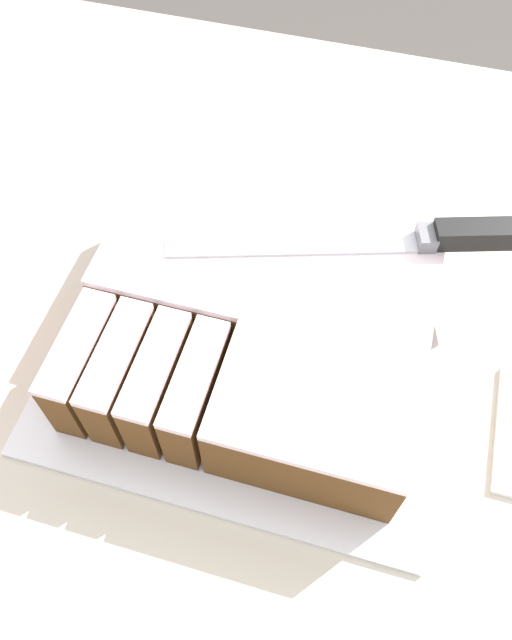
# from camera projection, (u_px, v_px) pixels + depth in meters

# --- Properties ---
(ground_plane) EXTENTS (8.00, 8.00, 0.00)m
(ground_plane) POSITION_uv_depth(u_px,v_px,m) (230.00, 571.00, 1.34)
(ground_plane) COLOR #4C4742
(countertop) EXTENTS (1.40, 1.10, 0.90)m
(countertop) POSITION_uv_depth(u_px,v_px,m) (220.00, 512.00, 0.96)
(countertop) COLOR beige
(countertop) RESTS_ON ground_plane
(cake_board) EXTENTS (0.36, 0.34, 0.01)m
(cake_board) POSITION_uv_depth(u_px,v_px,m) (256.00, 344.00, 0.60)
(cake_board) COLOR silver
(cake_board) RESTS_ON countertop
(cake) EXTENTS (0.30, 0.27, 0.08)m
(cake) POSITION_uv_depth(u_px,v_px,m) (261.00, 318.00, 0.57)
(cake) COLOR brown
(cake) RESTS_ON cake_board
(knife) EXTENTS (0.32, 0.12, 0.02)m
(knife) POSITION_uv_depth(u_px,v_px,m) (433.00, 237.00, 0.56)
(knife) COLOR silver
(knife) RESTS_ON cake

